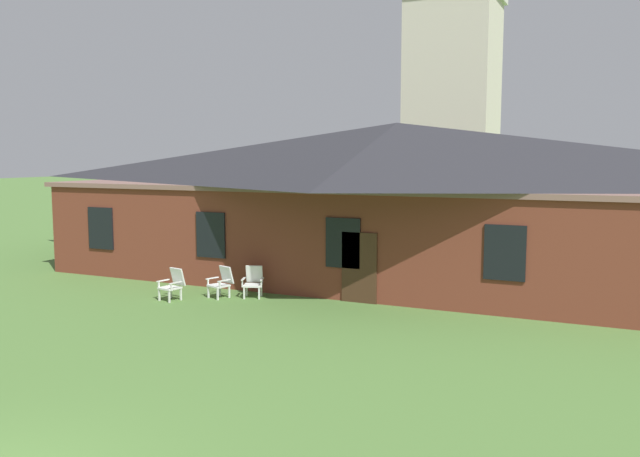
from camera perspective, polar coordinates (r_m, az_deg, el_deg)
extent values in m
cube|color=brown|center=(24.02, 6.65, -0.18)|extent=(23.47, 10.00, 3.20)
cube|color=#835E55|center=(23.89, 6.71, 3.82)|extent=(23.94, 10.20, 0.16)
pyramid|color=#28282D|center=(23.87, 6.74, 6.61)|extent=(24.41, 10.40, 2.16)
cube|color=black|center=(24.49, -18.69, 0.02)|extent=(1.10, 0.06, 1.50)
cube|color=black|center=(21.55, -9.57, -0.56)|extent=(1.10, 0.06, 1.50)
cube|color=black|center=(19.32, 2.02, -1.27)|extent=(1.10, 0.06, 1.50)
cube|color=black|center=(18.06, 15.91, -2.06)|extent=(1.10, 0.06, 1.50)
cube|color=#422819|center=(19.23, 3.47, -3.46)|extent=(1.10, 0.06, 2.10)
cube|color=beige|center=(39.41, 11.52, 9.60)|extent=(4.80, 4.80, 13.23)
cube|color=silver|center=(19.85, -13.09, -5.86)|extent=(0.06, 0.06, 0.36)
cube|color=silver|center=(20.20, -13.93, -5.67)|extent=(0.06, 0.06, 0.36)
cube|color=silver|center=(20.13, -12.12, -5.67)|extent=(0.06, 0.06, 0.36)
cube|color=silver|center=(20.47, -12.96, -5.49)|extent=(0.06, 0.06, 0.36)
cube|color=silver|center=(20.12, -13.04, -5.10)|extent=(0.64, 0.63, 0.05)
cube|color=silver|center=(20.26, -12.38, -4.14)|extent=(0.54, 0.30, 0.54)
cube|color=silver|center=(19.85, -12.56, -4.67)|extent=(0.16, 0.47, 0.03)
cube|color=silver|center=(19.77, -12.92, -5.05)|extent=(0.05, 0.05, 0.22)
cube|color=silver|center=(20.29, -13.62, -4.46)|extent=(0.16, 0.47, 0.03)
cube|color=silver|center=(20.21, -13.97, -4.83)|extent=(0.05, 0.05, 0.22)
cube|color=white|center=(19.93, -8.97, -5.72)|extent=(0.06, 0.06, 0.36)
cube|color=white|center=(20.29, -9.77, -5.52)|extent=(0.06, 0.06, 0.36)
cube|color=white|center=(20.20, -7.98, -5.54)|extent=(0.06, 0.06, 0.36)
cube|color=white|center=(20.55, -8.78, -5.35)|extent=(0.06, 0.06, 0.36)
cube|color=white|center=(20.20, -8.89, -4.96)|extent=(0.68, 0.66, 0.05)
cube|color=white|center=(20.33, -8.21, -4.02)|extent=(0.55, 0.34, 0.54)
cube|color=white|center=(19.92, -8.43, -4.54)|extent=(0.21, 0.46, 0.03)
cube|color=white|center=(19.85, -8.79, -4.92)|extent=(0.05, 0.05, 0.22)
cube|color=white|center=(20.37, -9.44, -4.32)|extent=(0.21, 0.46, 0.03)
cube|color=white|center=(20.30, -9.80, -4.68)|extent=(0.05, 0.05, 0.22)
cube|color=silver|center=(19.89, -5.36, -5.70)|extent=(0.06, 0.06, 0.36)
cube|color=silver|center=(19.97, -6.67, -5.66)|extent=(0.06, 0.06, 0.36)
cube|color=silver|center=(20.32, -5.16, -5.44)|extent=(0.06, 0.06, 0.36)
cube|color=silver|center=(20.39, -6.44, -5.41)|extent=(0.06, 0.06, 0.36)
cube|color=silver|center=(20.10, -5.92, -4.98)|extent=(0.69, 0.68, 0.05)
cube|color=silver|center=(20.34, -5.78, -3.98)|extent=(0.55, 0.36, 0.54)
cube|color=silver|center=(20.00, -5.11, -4.46)|extent=(0.22, 0.46, 0.03)
cube|color=silver|center=(19.86, -5.18, -4.86)|extent=(0.05, 0.05, 0.22)
cube|color=silver|center=(20.09, -6.75, -4.42)|extent=(0.22, 0.46, 0.03)
cube|color=silver|center=(19.96, -6.83, -4.82)|extent=(0.05, 0.05, 0.22)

